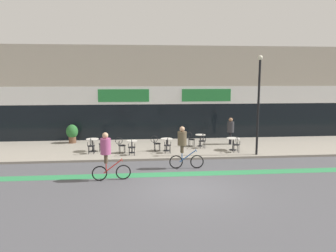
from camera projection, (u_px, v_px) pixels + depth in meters
ground_plane at (188, 189)px, 12.81m from camera, size 120.00×120.00×0.00m
sidewalk_slab at (169, 148)px, 19.94m from camera, size 40.00×5.50×0.12m
storefront_facade at (163, 93)px, 24.12m from camera, size 40.00×4.06×6.44m
bike_lane_stripe at (181, 174)px, 14.77m from camera, size 36.00×0.70×0.01m
bistro_table_0 at (93, 142)px, 18.70m from camera, size 0.72×0.72×0.73m
bistro_table_1 at (132, 144)px, 18.34m from camera, size 0.61×0.61×0.70m
bistro_table_2 at (167, 142)px, 18.85m from camera, size 0.69×0.69×0.72m
bistro_table_3 at (200, 138)px, 20.14m from camera, size 0.63×0.63×0.72m
bistro_table_4 at (233, 141)px, 19.05m from camera, size 0.79×0.79×0.71m
cafe_chair_0_near at (91, 145)px, 18.08m from camera, size 0.40×0.57×0.90m
cafe_chair_0_side at (104, 142)px, 18.76m from camera, size 0.58×0.41×0.90m
cafe_chair_1_near at (132, 146)px, 17.72m from camera, size 0.41×0.58×0.90m
cafe_chair_1_side at (121, 144)px, 18.29m from camera, size 0.60×0.45×0.90m
cafe_chair_2_near at (168, 144)px, 18.24m from camera, size 0.41×0.58×0.90m
cafe_chair_2_side at (156, 142)px, 18.79m from camera, size 0.59×0.44×0.90m
cafe_chair_3_near at (202, 140)px, 19.52m from camera, size 0.42×0.58×0.90m
cafe_chair_3_side at (190, 138)px, 20.07m from camera, size 0.59×0.44×0.90m
cafe_chair_4_near at (236, 143)px, 18.43m from camera, size 0.41×0.58×0.90m
planter_pot at (72, 133)px, 21.13m from camera, size 0.75×0.75×1.20m
lamp_post at (259, 98)px, 17.53m from camera, size 0.26×0.26×5.36m
cyclist_0 at (183, 144)px, 15.52m from camera, size 1.66×0.49×2.04m
cyclist_1 at (107, 152)px, 13.70m from camera, size 1.64×0.54×2.06m
pedestrian_near_end at (231, 129)px, 20.70m from camera, size 0.52×0.52×1.69m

